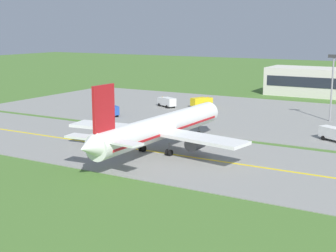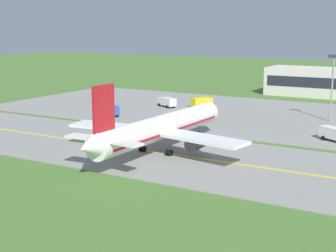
# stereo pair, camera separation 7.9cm
# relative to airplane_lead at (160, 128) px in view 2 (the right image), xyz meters

# --- Properties ---
(ground_plane) EXTENTS (500.00, 500.00, 0.00)m
(ground_plane) POSITION_rel_airplane_lead_xyz_m (-4.59, -0.65, -4.13)
(ground_plane) COLOR #47702D
(taxiway_strip) EXTENTS (240.00, 28.00, 0.10)m
(taxiway_strip) POSITION_rel_airplane_lead_xyz_m (-4.59, -0.65, -4.08)
(taxiway_strip) COLOR gray
(taxiway_strip) RESTS_ON ground
(apron_pad) EXTENTS (140.00, 52.00, 0.10)m
(apron_pad) POSITION_rel_airplane_lead_xyz_m (5.41, 41.35, -4.08)
(apron_pad) COLOR gray
(apron_pad) RESTS_ON ground
(taxiway_centreline) EXTENTS (220.00, 0.60, 0.01)m
(taxiway_centreline) POSITION_rel_airplane_lead_xyz_m (-4.59, -0.65, -4.03)
(taxiway_centreline) COLOR yellow
(taxiway_centreline) RESTS_ON taxiway_strip
(airplane_lead) EXTENTS (32.51, 39.59, 12.70)m
(airplane_lead) POSITION_rel_airplane_lead_xyz_m (0.00, 0.00, 0.00)
(airplane_lead) COLOR white
(airplane_lead) RESTS_ON ground
(service_truck_baggage) EXTENTS (6.27, 4.58, 2.60)m
(service_truck_baggage) POSITION_rel_airplane_lead_xyz_m (-22.40, 40.65, -2.60)
(service_truck_baggage) COLOR silver
(service_truck_baggage) RESTS_ON ground
(service_truck_fuel) EXTENTS (6.21, 4.80, 2.60)m
(service_truck_fuel) POSITION_rel_airplane_lead_xyz_m (-27.44, 22.94, -2.60)
(service_truck_fuel) COLOR #264CA5
(service_truck_fuel) RESTS_ON ground
(service_truck_catering) EXTENTS (4.34, 6.31, 2.60)m
(service_truck_catering) POSITION_rel_airplane_lead_xyz_m (-14.60, 45.22, -2.60)
(service_truck_catering) COLOR yellow
(service_truck_catering) RESTS_ON ground
(service_truck_pushback) EXTENTS (6.22, 4.78, 2.60)m
(service_truck_pushback) POSITION_rel_airplane_lead_xyz_m (23.63, 22.16, -2.60)
(service_truck_pushback) COLOR silver
(service_truck_pushback) RESTS_ON ground
(apron_light_mast) EXTENTS (2.40, 0.50, 14.70)m
(apron_light_mast) POSITION_rel_airplane_lead_xyz_m (18.64, 41.86, 5.19)
(apron_light_mast) COLOR gray
(apron_light_mast) RESTS_ON ground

